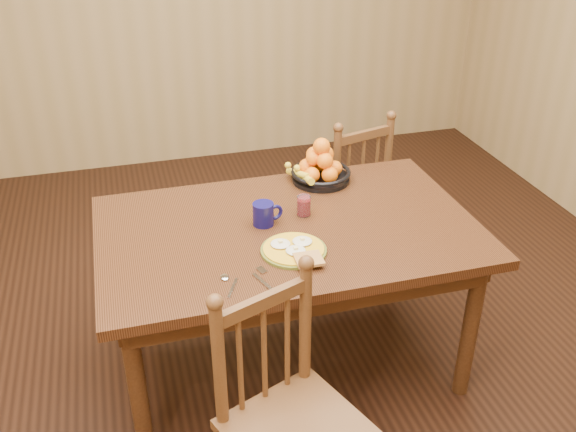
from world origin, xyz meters
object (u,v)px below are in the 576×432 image
object	(u,v)px
breakfast_plate	(295,250)
fruit_bowl	(320,168)
coffee_mug	(264,214)
dining_table	(288,243)
chair_near	(290,420)
chair_far	(346,192)

from	to	relation	value
breakfast_plate	fruit_bowl	distance (m)	0.66
coffee_mug	fruit_bowl	size ratio (longest dim) A/B	0.41
dining_table	coffee_mug	size ratio (longest dim) A/B	11.95
chair_near	chair_far	bearing A→B (deg)	42.28
dining_table	chair_near	world-z (taller)	chair_near
coffee_mug	chair_far	bearing A→B (deg)	48.34
dining_table	fruit_bowl	distance (m)	0.49
chair_far	dining_table	bearing A→B (deg)	39.01
chair_near	breakfast_plate	distance (m)	0.67
chair_near	coffee_mug	world-z (taller)	chair_near
chair_near	dining_table	bearing A→B (deg)	53.48
dining_table	chair_near	distance (m)	0.83
chair_near	fruit_bowl	size ratio (longest dim) A/B	2.93
breakfast_plate	coffee_mug	distance (m)	0.26
dining_table	chair_far	world-z (taller)	chair_far
chair_far	breakfast_plate	size ratio (longest dim) A/B	3.20
chair_far	breakfast_plate	bearing A→B (deg)	43.75
chair_far	coffee_mug	distance (m)	1.04
coffee_mug	fruit_bowl	bearing A→B (deg)	43.46
coffee_mug	dining_table	bearing A→B (deg)	-25.92
chair_far	chair_near	distance (m)	1.74
chair_near	fruit_bowl	xyz separation A→B (m)	(0.48, 1.16, 0.35)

